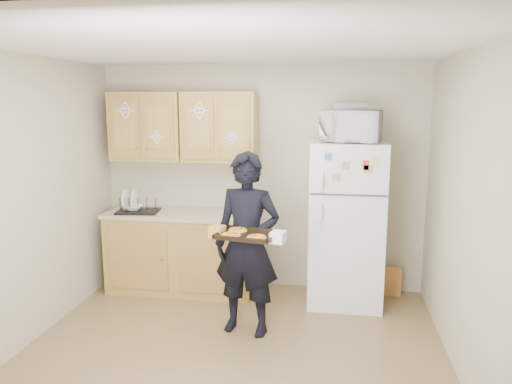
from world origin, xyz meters
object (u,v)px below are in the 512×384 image
baking_tray (247,235)px  dish_rack (138,204)px  microwave (351,126)px  refrigerator (346,224)px  person (247,244)px

baking_tray → dish_rack: bearing=151.5°
microwave → baking_tray: bearing=-117.0°
refrigerator → baking_tray: refrigerator is taller
person → baking_tray: person is taller
person → refrigerator: bearing=53.6°
refrigerator → microwave: 1.01m
person → dish_rack: (-1.36, 0.82, 0.15)m
refrigerator → baking_tray: 1.44m
person → microwave: (0.91, 0.81, 1.02)m
person → microwave: bearing=51.4°
refrigerator → dish_rack: bearing=-179.1°
person → baking_tray: bearing=-70.4°
refrigerator → person: bearing=-136.2°
refrigerator → dish_rack: refrigerator is taller
baking_tray → microwave: (0.86, 1.10, 0.86)m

